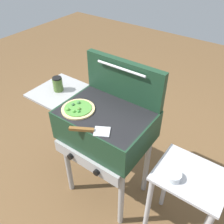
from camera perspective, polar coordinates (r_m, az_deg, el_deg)
ground_plane at (r=2.33m, az=-1.04°, el=-17.55°), size 8.00×8.00×0.00m
grill at (r=1.76m, az=-1.77°, el=-3.50°), size 0.96×0.53×0.90m
grill_lid_open at (r=1.73m, az=2.84°, el=7.62°), size 0.63×0.08×0.30m
pizza_veggie at (r=1.70m, az=-8.10°, el=0.78°), size 0.23×0.23×0.04m
sauce_jar at (r=1.90m, az=-12.76°, el=6.45°), size 0.08×0.08×0.11m
spatula at (r=1.52m, az=-5.25°, el=-4.32°), size 0.25×0.18×0.02m
prep_table at (r=1.77m, az=17.10°, el=-17.98°), size 0.44×0.36×0.70m
topping_bowl_near at (r=1.55m, az=14.34°, el=-14.53°), size 0.09×0.09×0.04m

